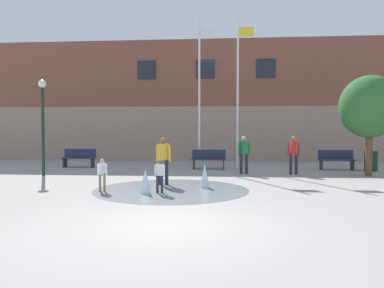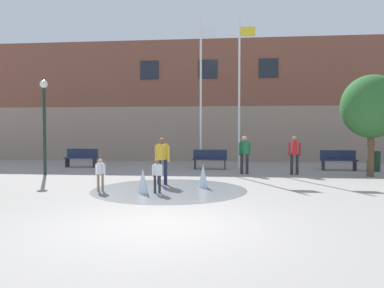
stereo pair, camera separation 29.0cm
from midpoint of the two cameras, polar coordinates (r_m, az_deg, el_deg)
The scene contains 16 objects.
ground_plane at distance 7.40m, azimuth -3.65°, elevation -12.35°, with size 100.00×100.00×0.00m, color gray.
library_building at distance 25.19m, azimuth 3.20°, elevation 6.15°, with size 36.00×6.05×7.20m.
splash_fountain at distance 11.60m, azimuth -2.31°, elevation -6.17°, with size 4.79×4.79×0.76m.
park_bench_far_left at distance 19.30m, azimuth -16.09°, elevation -1.99°, with size 1.60×0.44×0.91m.
park_bench_under_right_flagpole at distance 17.67m, azimuth 3.22°, elevation -2.29°, with size 1.60×0.44×0.91m.
park_bench_near_trashcan at distance 18.51m, azimuth 21.85°, elevation -2.24°, with size 1.60×0.44×0.91m.
adult_in_red at distance 12.64m, azimuth -3.90°, elevation -2.01°, with size 0.50×0.39×1.59m.
child_with_pink_shirt at distance 11.59m, azimuth -13.09°, elevation -4.20°, with size 0.31×0.23×0.99m.
child_running at distance 10.99m, azimuth -4.57°, elevation -4.50°, with size 0.31×0.23×0.99m.
teen_by_trashcan at distance 15.81m, azimuth 8.53°, elevation -1.18°, with size 0.50×0.39×1.59m.
adult_near_bench at distance 16.02m, azimuth 15.86°, elevation -1.20°, with size 0.50×0.35×1.59m.
flagpole_left at distance 18.39m, azimuth 1.91°, elevation 8.38°, with size 0.80×0.10×7.20m.
flagpole_right at distance 18.36m, azimuth 7.76°, elevation 8.34°, with size 0.80×0.10×7.18m.
lamp_post_left_lane at distance 16.36m, azimuth -21.13°, elevation 4.39°, with size 0.32×0.32×3.87m.
trash_can at distance 18.64m, azimuth 26.34°, elevation -2.37°, with size 0.56×0.56×0.90m, color #193323.
street_tree_near_building at distance 16.46m, azimuth 26.14°, elevation 5.11°, with size 2.34×2.34×4.02m.
Camera 2 is at (1.34, -7.05, 1.86)m, focal length 35.00 mm.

